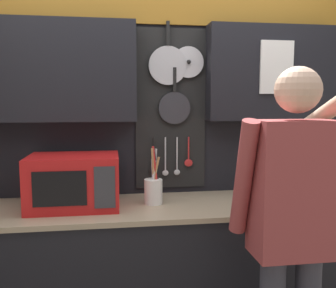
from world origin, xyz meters
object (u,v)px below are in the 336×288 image
Objects in this scene: knife_block at (297,183)px; utensil_crock at (154,189)px; microwave at (74,181)px; person at (292,216)px.

utensil_crock is (-0.95, 0.00, -0.00)m from knife_block.
microwave is 1.93× the size of knife_block.
knife_block is (1.42, 0.00, -0.06)m from microwave.
utensil_crock reaches higher than knife_block.
microwave is 0.31× the size of person.
person is at bearing -119.22° from knife_block.
microwave is 1.46× the size of utensil_crock.
knife_block is 0.95m from utensil_crock.
utensil_crock is at bearing 131.77° from person.
utensil_crock is at bearing 0.33° from microwave.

